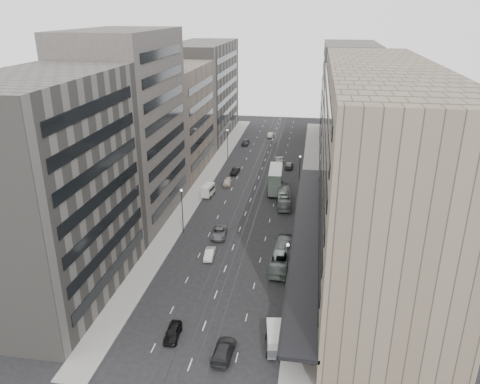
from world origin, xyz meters
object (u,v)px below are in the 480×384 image
Objects in this scene: double_decker at (275,179)px; panel_van at (208,190)px; sedan_2 at (219,233)px; bus_far at (284,197)px; sedan_1 at (210,254)px; sedan_0 at (173,332)px; vw_microbus at (275,338)px; bus_near at (282,256)px.

panel_van is (-13.82, -5.17, -1.41)m from double_decker.
double_decker is at bearing 66.36° from sedan_2.
bus_far is 16.26m from panel_van.
bus_far is 25.96m from sedan_1.
sedan_2 is (0.14, 27.25, 0.02)m from sedan_0.
sedan_0 reaches higher than sedan_1.
bus_far is 2.08× the size of vw_microbus.
double_decker is (-2.35, 6.90, 1.36)m from bus_far.
bus_near is at bearing -39.44° from sedan_2.
panel_van is 26.36m from sedan_1.
vw_microbus is 1.22× the size of sedan_1.
double_decker is at bearing 87.26° from vw_microbus.
sedan_2 is (6.09, -18.10, -0.67)m from panel_van.
bus_far reaches higher than panel_van.
vw_microbus is (2.23, -43.64, -0.02)m from bus_far.
bus_far reaches higher than sedan_2.
bus_near is 24.30m from bus_far.
bus_far is at bearing -82.80° from bus_near.
bus_far is 1.96× the size of sedan_2.
bus_near is 2.58× the size of sedan_0.
sedan_1 is (6.09, -25.63, -0.73)m from panel_van.
bus_near is 2.04× the size of sedan_2.
double_decker is 1.81× the size of sedan_2.
sedan_2 is (-11.61, 7.88, -0.77)m from bus_near.
double_decker is 2.34× the size of sedan_1.
sedan_0 is (-7.87, -50.52, -2.10)m from double_decker.
sedan_1 is at bearing -69.98° from panel_van.
vw_microbus reaches higher than sedan_2.
double_decker reaches higher than bus_near.
sedan_1 is (-10.08, -23.91, -0.78)m from bus_far.
double_decker is 24.61m from sedan_2.
bus_near reaches higher than bus_far.
bus_far is 19.24m from sedan_2.
vw_microbus is at bearing 87.48° from bus_far.
bus_near is at bearing -85.45° from double_decker.
sedan_1 is at bearing -95.31° from sedan_2.
sedan_2 is at bearing -30.58° from bus_near.
double_decker reaches higher than vw_microbus.
double_decker is at bearing 72.66° from sedan_1.
sedan_1 is at bearing 61.69° from bus_far.
panel_van is at bearing 104.16° from vw_microbus.
vw_microbus is 12.47m from sedan_0.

